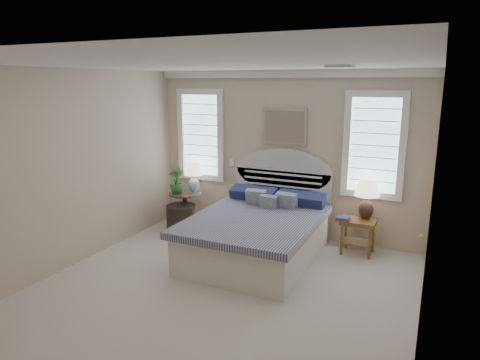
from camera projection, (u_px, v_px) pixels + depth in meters
name	position (u px, v px, depth m)	size (l,w,h in m)	color
floor	(212.00, 299.00, 5.07)	(4.50, 5.00, 0.01)	#BDB1A1
ceiling	(208.00, 64.00, 4.46)	(4.50, 5.00, 0.01)	white
wall_back	(284.00, 155.00, 6.97)	(4.50, 0.02, 2.70)	beige
wall_left	(62.00, 172.00, 5.69)	(0.02, 5.00, 2.70)	beige
wall_right	(430.00, 215.00, 3.84)	(0.02, 5.00, 2.70)	beige
crown_molding	(285.00, 74.00, 6.65)	(4.50, 0.08, 0.12)	white
hvac_vent	(340.00, 67.00, 4.68)	(0.30, 0.20, 0.02)	#B2B2B2
switch_plate	(232.00, 163.00, 7.40)	(0.08, 0.01, 0.12)	white
window_left	(201.00, 135.00, 7.54)	(0.90, 0.06, 1.60)	#C9E6FF
window_right	(374.00, 145.00, 6.32)	(0.90, 0.06, 1.60)	#C9E6FF
painting	(284.00, 126.00, 6.83)	(0.74, 0.04, 0.58)	silver
closet_door	(430.00, 199.00, 4.94)	(0.02, 1.80, 2.40)	silver
bed	(259.00, 231.00, 6.27)	(1.72, 2.28, 1.47)	silver
side_table_left	(185.00, 207.00, 7.47)	(0.56, 0.56, 0.63)	black
nightstand_right	(358.00, 229.00, 6.34)	(0.50, 0.40, 0.53)	brown
floor_pot	(181.00, 218.00, 7.34)	(0.51, 0.51, 0.46)	black
lamp_left	(193.00, 174.00, 7.42)	(0.36, 0.36, 0.54)	silver
lamp_right	(367.00, 194.00, 6.30)	(0.45, 0.45, 0.61)	black
potted_plant	(176.00, 181.00, 7.34)	(0.25, 0.25, 0.44)	#3B712D
books_left	(185.00, 196.00, 7.17)	(0.16, 0.11, 0.02)	maroon
books_right	(343.00, 219.00, 6.26)	(0.20, 0.15, 0.05)	maroon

